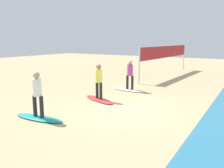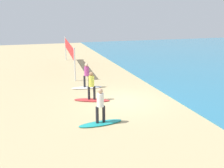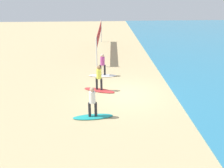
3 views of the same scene
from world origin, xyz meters
TOP-DOWN VIEW (x-y plane):
  - ground_plane at (0.00, 0.00)m, footprint 60.00×60.00m
  - surfboard_white at (-3.24, -1.45)m, footprint 0.70×2.13m
  - surfer_white at (-3.24, -1.45)m, footprint 0.32×0.46m
  - surfboard_red at (-0.58, -1.71)m, footprint 1.30×2.16m
  - surfer_red at (-0.58, -1.71)m, footprint 0.32×0.44m
  - surfboard_teal at (2.78, -2.05)m, footprint 0.74×2.14m
  - surfer_teal at (2.78, -2.05)m, footprint 0.32×0.46m
  - volleyball_net at (-9.88, -1.66)m, footprint 9.09×0.57m

SIDE VIEW (x-z plane):
  - ground_plane at x=0.00m, z-range 0.00..0.00m
  - surfboard_white at x=-3.24m, z-range 0.00..0.09m
  - surfboard_red at x=-0.58m, z-range 0.00..0.09m
  - surfboard_teal at x=2.78m, z-range 0.00..0.09m
  - surfer_white at x=-3.24m, z-range 0.22..1.86m
  - surfer_red at x=-0.58m, z-range 0.22..1.86m
  - surfer_teal at x=2.78m, z-range 0.22..1.86m
  - volleyball_net at x=-9.88m, z-range 0.54..3.04m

